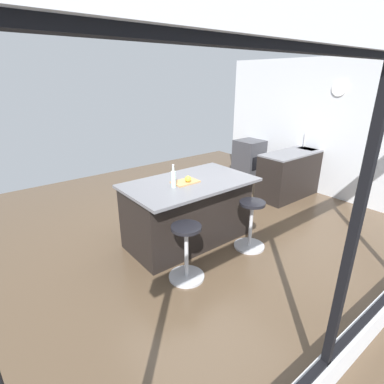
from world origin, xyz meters
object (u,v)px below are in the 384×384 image
at_px(oven_range, 249,158).
at_px(stool_middle, 186,254).
at_px(apple_yellow, 188,179).
at_px(kitchen_island, 188,211).
at_px(cutting_board, 185,182).
at_px(water_bottle, 173,178).
at_px(stool_by_window, 251,226).

bearing_deg(oven_range, stool_middle, 31.80).
bearing_deg(apple_yellow, kitchen_island, -125.60).
distance_m(stool_middle, cutting_board, 1.04).
bearing_deg(kitchen_island, cutting_board, 31.88).
bearing_deg(apple_yellow, stool_middle, 50.81).
distance_m(kitchen_island, cutting_board, 0.49).
bearing_deg(apple_yellow, oven_range, -152.45).
bearing_deg(cutting_board, oven_range, -153.15).
height_order(oven_range, apple_yellow, apple_yellow).
relative_size(cutting_board, apple_yellow, 4.12).
bearing_deg(water_bottle, apple_yellow, -178.76).
bearing_deg(oven_range, kitchen_island, 26.72).
xyz_separation_m(kitchen_island, cutting_board, (0.08, 0.05, 0.48)).
height_order(cutting_board, water_bottle, water_bottle).
relative_size(stool_middle, water_bottle, 2.29).
relative_size(oven_range, cutting_board, 2.48).
height_order(oven_range, stool_by_window, oven_range).
distance_m(stool_middle, water_bottle, 1.00).
relative_size(oven_range, apple_yellow, 10.20).
distance_m(kitchen_island, stool_middle, 0.93).
xyz_separation_m(stool_by_window, stool_middle, (1.15, 0.00, 0.00)).
xyz_separation_m(cutting_board, water_bottle, (0.23, 0.05, 0.11)).
distance_m(oven_range, stool_by_window, 3.39).
bearing_deg(stool_by_window, water_bottle, -35.00).
relative_size(oven_range, stool_by_window, 1.25).
bearing_deg(oven_range, apple_yellow, 27.55).
relative_size(kitchen_island, apple_yellow, 20.91).
relative_size(kitchen_island, water_bottle, 5.85).
xyz_separation_m(kitchen_island, apple_yellow, (0.07, 0.09, 0.53)).
bearing_deg(cutting_board, stool_middle, 53.33).
xyz_separation_m(oven_range, cutting_board, (3.16, 1.60, 0.52)).
height_order(kitchen_island, stool_middle, kitchen_island).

